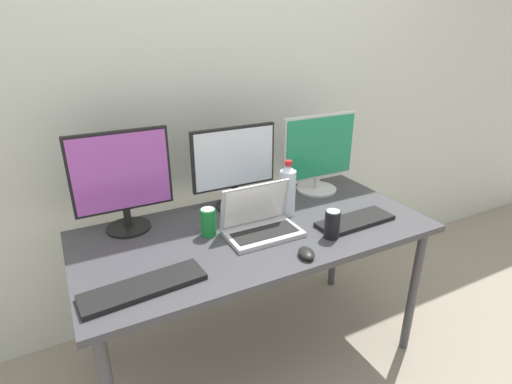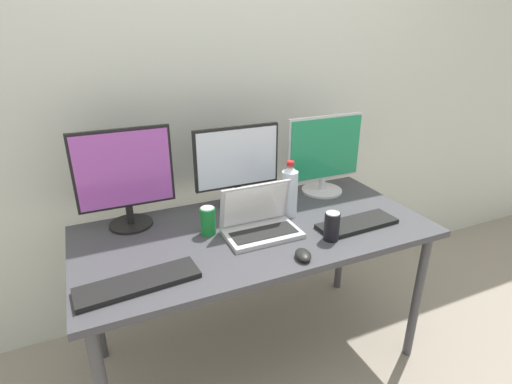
{
  "view_description": "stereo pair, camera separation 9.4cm",
  "coord_description": "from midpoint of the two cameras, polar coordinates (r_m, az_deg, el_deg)",
  "views": [
    {
      "loc": [
        -0.73,
        -1.41,
        1.59
      ],
      "look_at": [
        0.0,
        0.0,
        0.92
      ],
      "focal_mm": 28.0,
      "sensor_mm": 36.0,
      "label": 1
    },
    {
      "loc": [
        -0.65,
        -1.45,
        1.59
      ],
      "look_at": [
        0.0,
        0.0,
        0.92
      ],
      "focal_mm": 28.0,
      "sensor_mm": 36.0,
      "label": 2
    }
  ],
  "objects": [
    {
      "name": "ground_plane",
      "position": [
        2.25,
        -1.3,
        -22.13
      ],
      "size": [
        16.0,
        16.0,
        0.0
      ],
      "primitive_type": "plane",
      "color": "gray"
    },
    {
      "name": "wall_back",
      "position": [
        2.15,
        -8.84,
        14.89
      ],
      "size": [
        7.0,
        0.08,
        2.6
      ],
      "primitive_type": "cube",
      "color": "silver",
      "rests_on": "ground"
    },
    {
      "name": "work_desk",
      "position": [
        1.83,
        -1.48,
        -7.08
      ],
      "size": [
        1.57,
        0.75,
        0.74
      ],
      "color": "#424247",
      "rests_on": "ground"
    },
    {
      "name": "monitor_left",
      "position": [
        1.81,
        -20.0,
        1.76
      ],
      "size": [
        0.42,
        0.19,
        0.45
      ],
      "color": "black",
      "rests_on": "work_desk"
    },
    {
      "name": "monitor_center",
      "position": [
        1.93,
        -4.52,
        3.92
      ],
      "size": [
        0.43,
        0.19,
        0.41
      ],
      "color": "black",
      "rests_on": "work_desk"
    },
    {
      "name": "monitor_right",
      "position": [
        2.16,
        7.74,
        5.52
      ],
      "size": [
        0.44,
        0.22,
        0.42
      ],
      "color": "silver",
      "rests_on": "work_desk"
    },
    {
      "name": "laptop_silver",
      "position": [
        1.75,
        -1.08,
        -4.35
      ],
      "size": [
        0.32,
        0.21,
        0.22
      ],
      "color": "#B7B7BC",
      "rests_on": "work_desk"
    },
    {
      "name": "keyboard_main",
      "position": [
        1.89,
        12.6,
        -4.08
      ],
      "size": [
        0.38,
        0.15,
        0.02
      ],
      "primitive_type": "cube",
      "rotation": [
        0.0,
        0.0,
        0.04
      ],
      "color": "black",
      "rests_on": "work_desk"
    },
    {
      "name": "keyboard_aux",
      "position": [
        1.49,
        -17.53,
        -12.83
      ],
      "size": [
        0.44,
        0.16,
        0.02
      ],
      "primitive_type": "cube",
      "rotation": [
        0.0,
        0.0,
        0.08
      ],
      "color": "black",
      "rests_on": "work_desk"
    },
    {
      "name": "mouse_by_keyboard",
      "position": [
        1.6,
        5.52,
        -8.73
      ],
      "size": [
        0.08,
        0.11,
        0.03
      ],
      "primitive_type": "ellipsoid",
      "rotation": [
        0.0,
        0.0,
        -0.27
      ],
      "color": "black",
      "rests_on": "work_desk"
    },
    {
      "name": "water_bottle",
      "position": [
        1.89,
        3.11,
        0.25
      ],
      "size": [
        0.08,
        0.08,
        0.27
      ],
      "color": "silver",
      "rests_on": "work_desk"
    },
    {
      "name": "soda_can_near_keyboard",
      "position": [
        1.74,
        -8.38,
        -4.31
      ],
      "size": [
        0.07,
        0.07,
        0.13
      ],
      "color": "#197F33",
      "rests_on": "work_desk"
    },
    {
      "name": "soda_can_by_laptop",
      "position": [
        1.73,
        9.3,
        -4.58
      ],
      "size": [
        0.07,
        0.07,
        0.13
      ],
      "color": "black",
      "rests_on": "work_desk"
    }
  ]
}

